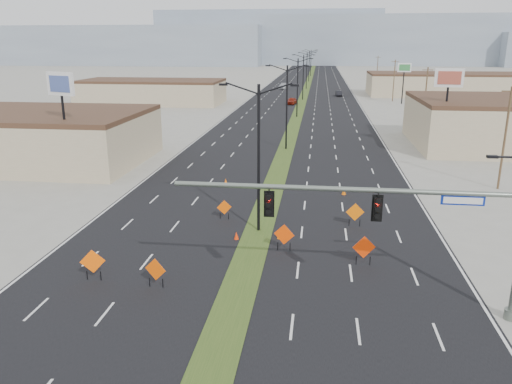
# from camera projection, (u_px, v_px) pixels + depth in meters

# --- Properties ---
(ground) EXTENTS (600.00, 600.00, 0.00)m
(ground) POSITION_uv_depth(u_px,v_px,m) (228.00, 323.00, 23.25)
(ground) COLOR gray
(ground) RESTS_ON ground
(road_surface) EXTENTS (25.00, 400.00, 0.02)m
(road_surface) POSITION_uv_depth(u_px,v_px,m) (303.00, 98.00, 118.29)
(road_surface) COLOR black
(road_surface) RESTS_ON ground
(median_strip) EXTENTS (2.00, 400.00, 0.04)m
(median_strip) POSITION_uv_depth(u_px,v_px,m) (303.00, 98.00, 118.29)
(median_strip) COLOR #264117
(median_strip) RESTS_ON ground
(building_sw_far) EXTENTS (30.00, 14.00, 4.50)m
(building_sw_far) POSITION_uv_depth(u_px,v_px,m) (152.00, 93.00, 107.23)
(building_sw_far) COLOR tan
(building_sw_far) RESTS_ON ground
(building_se_far) EXTENTS (44.00, 16.00, 5.00)m
(building_se_far) POSITION_uv_depth(u_px,v_px,m) (460.00, 85.00, 122.52)
(building_se_far) COLOR tan
(building_se_far) RESTS_ON ground
(mesa_west) EXTENTS (180.00, 50.00, 22.00)m
(mesa_west) POSITION_uv_depth(u_px,v_px,m) (115.00, 46.00, 300.62)
(mesa_west) COLOR gray
(mesa_west) RESTS_ON ground
(mesa_center) EXTENTS (220.00, 50.00, 28.00)m
(mesa_center) POSITION_uv_depth(u_px,v_px,m) (382.00, 40.00, 299.55)
(mesa_center) COLOR gray
(mesa_center) RESTS_ON ground
(mesa_backdrop) EXTENTS (140.00, 50.00, 32.00)m
(mesa_backdrop) POSITION_uv_depth(u_px,v_px,m) (270.00, 37.00, 326.39)
(mesa_backdrop) COLOR gray
(mesa_backdrop) RESTS_ON ground
(signal_mast) EXTENTS (16.30, 0.60, 8.00)m
(signal_mast) POSITION_uv_depth(u_px,v_px,m) (418.00, 219.00, 22.75)
(signal_mast) COLOR slate
(signal_mast) RESTS_ON ground
(streetlight_0) EXTENTS (5.15, 0.24, 10.02)m
(streetlight_0) POSITION_uv_depth(u_px,v_px,m) (259.00, 154.00, 33.10)
(streetlight_0) COLOR black
(streetlight_0) RESTS_ON ground
(streetlight_1) EXTENTS (5.15, 0.24, 10.02)m
(streetlight_1) POSITION_uv_depth(u_px,v_px,m) (287.00, 105.00, 59.71)
(streetlight_1) COLOR black
(streetlight_1) RESTS_ON ground
(streetlight_2) EXTENTS (5.15, 0.24, 10.02)m
(streetlight_2) POSITION_uv_depth(u_px,v_px,m) (297.00, 86.00, 86.33)
(streetlight_2) COLOR black
(streetlight_2) RESTS_ON ground
(streetlight_3) EXTENTS (5.15, 0.24, 10.02)m
(streetlight_3) POSITION_uv_depth(u_px,v_px,m) (303.00, 76.00, 112.94)
(streetlight_3) COLOR black
(streetlight_3) RESTS_ON ground
(streetlight_4) EXTENTS (5.15, 0.24, 10.02)m
(streetlight_4) POSITION_uv_depth(u_px,v_px,m) (307.00, 69.00, 139.55)
(streetlight_4) COLOR black
(streetlight_4) RESTS_ON ground
(streetlight_5) EXTENTS (5.15, 0.24, 10.02)m
(streetlight_5) POSITION_uv_depth(u_px,v_px,m) (309.00, 65.00, 166.16)
(streetlight_5) COLOR black
(streetlight_5) RESTS_ON ground
(streetlight_6) EXTENTS (5.15, 0.24, 10.02)m
(streetlight_6) POSITION_uv_depth(u_px,v_px,m) (311.00, 62.00, 192.77)
(streetlight_6) COLOR black
(streetlight_6) RESTS_ON ground
(utility_pole_0) EXTENTS (1.60, 0.20, 9.00)m
(utility_pole_0) POSITION_uv_depth(u_px,v_px,m) (505.00, 137.00, 43.27)
(utility_pole_0) COLOR #4C3823
(utility_pole_0) RESTS_ON ground
(utility_pole_1) EXTENTS (1.60, 0.20, 9.00)m
(utility_pole_1) POSITION_uv_depth(u_px,v_px,m) (425.00, 96.00, 76.53)
(utility_pole_1) COLOR #4C3823
(utility_pole_1) RESTS_ON ground
(utility_pole_2) EXTENTS (1.60, 0.20, 9.00)m
(utility_pole_2) POSITION_uv_depth(u_px,v_px,m) (394.00, 80.00, 109.80)
(utility_pole_2) COLOR #4C3823
(utility_pole_2) RESTS_ON ground
(utility_pole_3) EXTENTS (1.60, 0.20, 9.00)m
(utility_pole_3) POSITION_uv_depth(u_px,v_px,m) (377.00, 71.00, 143.06)
(utility_pole_3) COLOR #4C3823
(utility_pole_3) RESTS_ON ground
(car_left) EXTENTS (2.20, 4.34, 1.42)m
(car_left) POSITION_uv_depth(u_px,v_px,m) (292.00, 101.00, 105.71)
(car_left) COLOR maroon
(car_left) RESTS_ON ground
(car_mid) EXTENTS (1.65, 4.03, 1.30)m
(car_mid) POSITION_uv_depth(u_px,v_px,m) (339.00, 93.00, 121.99)
(car_mid) COLOR black
(car_mid) RESTS_ON ground
(car_far) EXTENTS (2.51, 5.38, 1.52)m
(car_far) POSITION_uv_depth(u_px,v_px,m) (283.00, 86.00, 141.26)
(car_far) COLOR #A2A5AB
(car_far) RESTS_ON ground
(construction_sign_0) EXTENTS (1.30, 0.44, 1.80)m
(construction_sign_0) POSITION_uv_depth(u_px,v_px,m) (93.00, 262.00, 27.12)
(construction_sign_0) COLOR #FF5905
(construction_sign_0) RESTS_ON ground
(construction_sign_1) EXTENTS (1.22, 0.35, 1.66)m
(construction_sign_1) POSITION_uv_depth(u_px,v_px,m) (155.00, 270.00, 26.35)
(construction_sign_1) COLOR #DD4A04
(construction_sign_1) RESTS_ON ground
(construction_sign_2) EXTENTS (1.03, 0.42, 1.45)m
(construction_sign_2) POSITION_uv_depth(u_px,v_px,m) (224.00, 208.00, 36.73)
(construction_sign_2) COLOR #DF4E04
(construction_sign_2) RESTS_ON ground
(construction_sign_3) EXTENTS (1.30, 0.35, 1.77)m
(construction_sign_3) POSITION_uv_depth(u_px,v_px,m) (284.00, 235.00, 30.99)
(construction_sign_3) COLOR #EB3E04
(construction_sign_3) RESTS_ON ground
(construction_sign_4) EXTENTS (1.35, 0.29, 1.81)m
(construction_sign_4) POSITION_uv_depth(u_px,v_px,m) (364.00, 248.00, 28.97)
(construction_sign_4) COLOR red
(construction_sign_4) RESTS_ON ground
(construction_sign_5) EXTENTS (1.29, 0.19, 1.72)m
(construction_sign_5) POSITION_uv_depth(u_px,v_px,m) (355.00, 213.00, 35.18)
(construction_sign_5) COLOR #E36004
(construction_sign_5) RESTS_ON ground
(cone_0) EXTENTS (0.40, 0.40, 0.55)m
(cone_0) POSITION_uv_depth(u_px,v_px,m) (279.00, 235.00, 33.15)
(cone_0) COLOR orange
(cone_0) RESTS_ON ground
(cone_1) EXTENTS (0.35, 0.35, 0.53)m
(cone_1) POSITION_uv_depth(u_px,v_px,m) (236.00, 236.00, 33.03)
(cone_1) COLOR #F43005
(cone_1) RESTS_ON ground
(cone_2) EXTENTS (0.40, 0.40, 0.63)m
(cone_2) POSITION_uv_depth(u_px,v_px,m) (344.00, 191.00, 42.76)
(cone_2) COLOR #E15C04
(cone_2) RESTS_ON ground
(cone_3) EXTENTS (0.39, 0.39, 0.59)m
(cone_3) POSITION_uv_depth(u_px,v_px,m) (226.00, 182.00, 45.77)
(cone_3) COLOR #FF6405
(cone_3) RESTS_ON ground
(pole_sign_west) EXTENTS (3.15, 1.49, 9.92)m
(pole_sign_west) POSITION_uv_depth(u_px,v_px,m) (61.00, 92.00, 46.87)
(pole_sign_west) COLOR black
(pole_sign_west) RESTS_ON ground
(pole_sign_east_near) EXTENTS (3.20, 0.81, 9.75)m
(pole_sign_east_near) POSITION_uv_depth(u_px,v_px,m) (448.00, 84.00, 57.40)
(pole_sign_east_near) COLOR black
(pole_sign_east_near) RESTS_ON ground
(pole_sign_east_far) EXTENTS (2.79, 0.67, 8.48)m
(pole_sign_east_far) POSITION_uv_depth(u_px,v_px,m) (404.00, 71.00, 104.77)
(pole_sign_east_far) COLOR black
(pole_sign_east_far) RESTS_ON ground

